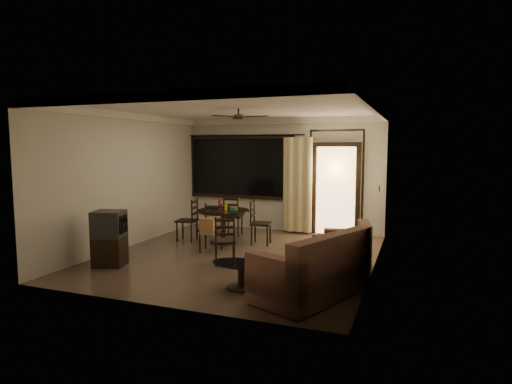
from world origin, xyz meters
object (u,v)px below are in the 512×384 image
at_px(dining_table, 223,217).
at_px(coffee_table, 241,271).
at_px(dining_chair_west, 188,228).
at_px(sofa, 314,272).
at_px(armchair, 349,249).
at_px(tv_cabinet, 110,238).
at_px(side_chair, 225,250).
at_px(dining_chair_east, 260,231).
at_px(dining_chair_south, 211,237).
at_px(dining_chair_north, 233,223).

height_order(dining_table, coffee_table, dining_table).
distance_m(dining_chair_west, sofa, 4.33).
xyz_separation_m(dining_table, armchair, (2.89, -1.03, -0.24)).
height_order(tv_cabinet, side_chair, tv_cabinet).
bearing_deg(tv_cabinet, armchair, 1.91).
xyz_separation_m(dining_chair_east, side_chair, (-0.05, -1.71, -0.02)).
xyz_separation_m(dining_chair_west, sofa, (3.48, -2.58, 0.08)).
relative_size(dining_table, side_chair, 1.29).
xyz_separation_m(dining_table, dining_chair_west, (-0.83, -0.12, -0.28)).
xyz_separation_m(tv_cabinet, armchair, (3.98, 1.36, -0.17)).
relative_size(dining_table, tv_cabinet, 1.17).
distance_m(dining_table, dining_chair_west, 0.89).
distance_m(dining_chair_west, tv_cabinet, 2.29).
distance_m(coffee_table, side_chair, 1.35).
bearing_deg(dining_chair_east, coffee_table, -173.60).
relative_size(dining_chair_east, sofa, 0.49).
xyz_separation_m(dining_chair_east, tv_cabinet, (-1.92, -2.50, 0.21)).
bearing_deg(coffee_table, armchair, 51.21).
xyz_separation_m(armchair, side_chair, (-2.11, -0.56, -0.06)).
distance_m(dining_chair_west, dining_chair_south, 1.20).
distance_m(tv_cabinet, side_chair, 2.04).
bearing_deg(dining_table, armchair, -19.65).
bearing_deg(dining_chair_south, tv_cabinet, -136.27).
xyz_separation_m(dining_table, dining_chair_south, (0.12, -0.85, -0.26)).
distance_m(dining_chair_east, sofa, 3.35).
bearing_deg(dining_table, sofa, -45.46).
bearing_deg(coffee_table, dining_chair_east, 104.41).
height_order(dining_chair_south, coffee_table, dining_chair_south).
bearing_deg(side_chair, dining_chair_north, -96.02).
distance_m(dining_chair_north, sofa, 4.44).
relative_size(dining_chair_north, side_chair, 1.07).
bearing_deg(dining_chair_north, tv_cabinet, 64.74).
relative_size(dining_chair_east, armchair, 1.03).
height_order(dining_chair_west, dining_chair_south, same).
xyz_separation_m(tv_cabinet, side_chair, (1.87, 0.79, -0.23)).
distance_m(dining_chair_south, sofa, 3.13).
height_order(dining_chair_east, side_chair, dining_chair_east).
distance_m(tv_cabinet, armchair, 4.21).
relative_size(dining_chair_west, dining_chair_north, 1.00).
bearing_deg(dining_table, dining_chair_north, 98.14).
distance_m(dining_table, dining_chair_east, 0.88).
bearing_deg(coffee_table, dining_table, 119.88).
bearing_deg(dining_chair_north, sofa, 120.50).
bearing_deg(tv_cabinet, dining_chair_north, 55.85).
xyz_separation_m(sofa, coffee_table, (-1.10, -0.00, -0.10)).
bearing_deg(dining_chair_north, side_chair, 102.45).
relative_size(tv_cabinet, coffee_table, 1.10).
xyz_separation_m(dining_chair_north, coffee_table, (1.66, -3.47, -0.02)).
bearing_deg(dining_chair_north, coffee_table, 107.54).
height_order(dining_chair_north, tv_cabinet, tv_cabinet).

